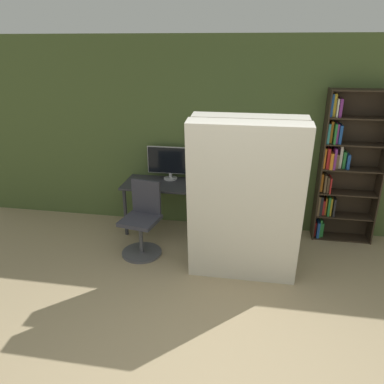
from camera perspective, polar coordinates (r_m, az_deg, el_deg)
wall_back at (r=5.32m, az=6.64°, el=8.25°), size 8.00×0.06×2.70m
desk at (r=5.36m, az=-4.20°, el=0.29°), size 1.15×0.62×0.73m
monitor at (r=5.40m, az=-3.35°, el=4.65°), size 0.67×0.20×0.48m
office_chair at (r=4.89m, az=-7.57°, el=-4.99°), size 0.52×0.52×0.96m
bookshelf at (r=5.40m, az=21.96°, el=3.42°), size 0.79×0.28×2.05m
mattress_near at (r=4.08m, az=8.06°, el=-2.15°), size 1.23×0.42×1.88m
mattress_far at (r=4.37m, az=8.22°, el=-0.51°), size 1.23×0.36×1.88m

